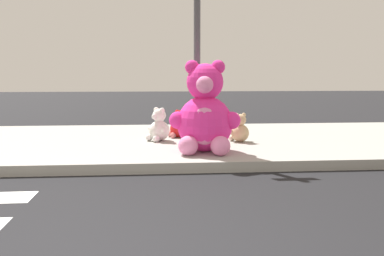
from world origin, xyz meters
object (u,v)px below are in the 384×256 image
sign_pole (197,43)px  plush_red (178,126)px  plush_tan (240,130)px  plush_pink_large (205,116)px  plush_white (159,128)px

sign_pole → plush_red: bearing=106.3°
plush_red → plush_tan: size_ratio=1.02×
sign_pole → plush_pink_large: size_ratio=2.27×
plush_pink_large → plush_tan: bearing=51.5°
plush_white → plush_red: size_ratio=1.15×
sign_pole → plush_tan: 1.72m
plush_white → plush_tan: bearing=-8.5°
plush_white → plush_red: plush_white is taller
plush_tan → plush_pink_large: bearing=-128.5°
plush_white → plush_tan: plush_white is taller
plush_pink_large → plush_tan: size_ratio=2.74×
plush_red → plush_tan: (1.07, -0.62, -0.00)m
plush_white → plush_red: (0.36, 0.41, -0.03)m
sign_pole → plush_white: (-0.64, 0.55, -1.46)m
sign_pole → plush_tan: size_ratio=6.21×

